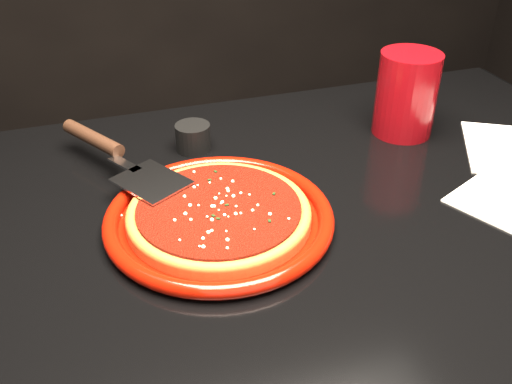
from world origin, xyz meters
TOP-DOWN VIEW (x-y plane):
  - plate at (-0.07, 0.03)m, footprint 0.39×0.39m
  - pizza_crust at (-0.07, 0.03)m, footprint 0.31×0.31m
  - pizza_crust_rim at (-0.07, 0.03)m, footprint 0.31×0.31m
  - pizza_sauce at (-0.07, 0.03)m, footprint 0.28×0.28m
  - parmesan_dusting at (-0.07, 0.03)m, footprint 0.20×0.20m
  - basil_flecks at (-0.07, 0.03)m, footprint 0.19×0.19m
  - pizza_server at (-0.18, 0.18)m, footprint 0.24×0.32m
  - cup at (0.29, 0.19)m, footprint 0.12×0.12m
  - ramekin at (-0.06, 0.24)m, footprint 0.06×0.06m

SIDE VIEW (x-z plane):
  - plate at x=-0.07m, z-range 0.75..0.77m
  - pizza_crust at x=-0.07m, z-range 0.76..0.77m
  - pizza_crust_rim at x=-0.07m, z-range 0.76..0.78m
  - ramekin at x=-0.06m, z-range 0.75..0.79m
  - pizza_sauce at x=-0.07m, z-range 0.77..0.78m
  - basil_flecks at x=-0.07m, z-range 0.78..0.78m
  - parmesan_dusting at x=-0.07m, z-range 0.78..0.78m
  - pizza_server at x=-0.18m, z-range 0.78..0.80m
  - cup at x=0.29m, z-range 0.75..0.89m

